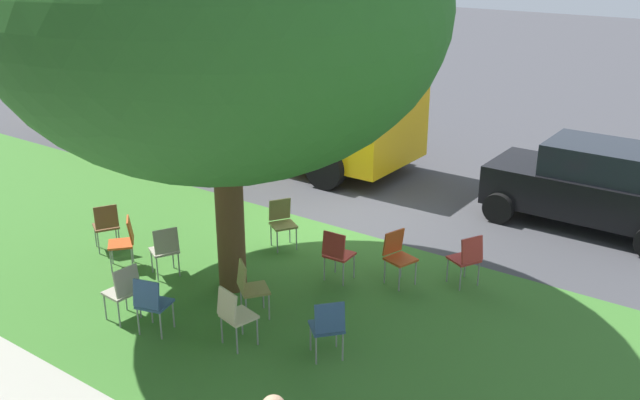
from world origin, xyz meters
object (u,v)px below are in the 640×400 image
at_px(chair_3, 282,220).
at_px(chair_10, 165,248).
at_px(chair_9, 151,301).
at_px(chair_11, 123,289).
at_px(parked_car, 591,185).
at_px(chair_1, 106,223).
at_px(chair_4, 398,253).
at_px(school_bus, 227,80).
at_px(chair_2, 234,313).
at_px(chair_7, 125,239).
at_px(chair_8, 328,325).
at_px(street_tree, 220,8).
at_px(chair_6, 249,285).
at_px(chair_5, 467,256).
at_px(chair_0, 337,252).

xyz_separation_m(chair_3, chair_10, (0.81, 2.04, 0.00)).
distance_m(chair_9, chair_11, 0.60).
relative_size(chair_11, parked_car, 0.24).
relative_size(chair_1, parked_car, 0.24).
height_order(chair_4, parked_car, parked_car).
relative_size(chair_1, school_bus, 0.08).
distance_m(chair_2, chair_9, 1.23).
bearing_deg(chair_10, chair_2, 158.78).
distance_m(chair_2, school_bus, 9.83).
bearing_deg(chair_7, chair_8, 176.63).
distance_m(street_tree, chair_6, 3.95).
height_order(chair_2, chair_11, same).
bearing_deg(chair_11, chair_4, -128.10).
distance_m(chair_2, chair_4, 3.05).
bearing_deg(chair_5, chair_10, 31.73).
bearing_deg(chair_9, chair_10, -48.77).
bearing_deg(chair_8, chair_6, -8.38).
bearing_deg(chair_0, chair_5, -149.09).
bearing_deg(chair_0, chair_2, 88.93).
distance_m(chair_3, chair_4, 2.38).
relative_size(chair_2, chair_11, 1.00).
height_order(chair_0, chair_8, same).
relative_size(chair_9, chair_11, 1.00).
height_order(chair_0, chair_10, same).
xyz_separation_m(street_tree, chair_1, (2.75, 0.25, -3.82)).
bearing_deg(chair_3, school_bus, -39.35).
distance_m(chair_1, chair_7, 0.84).
bearing_deg(street_tree, chair_5, -143.63).
bearing_deg(school_bus, street_tree, 132.84).
distance_m(chair_5, chair_10, 4.87).
distance_m(chair_1, chair_4, 5.16).
bearing_deg(chair_2, parked_car, -110.46).
height_order(chair_3, parked_car, parked_car).
bearing_deg(chair_8, street_tree, -17.84).
bearing_deg(chair_11, street_tree, -108.95).
distance_m(chair_0, chair_7, 3.58).
bearing_deg(chair_9, chair_7, -30.76).
bearing_deg(chair_3, chair_8, 137.92).
xyz_separation_m(chair_9, school_bus, (5.49, -7.58, 1.24)).
bearing_deg(parked_car, chair_4, 66.89).
xyz_separation_m(chair_5, parked_car, (-0.84, -3.66, 0.32)).
relative_size(chair_5, school_bus, 0.08).
xyz_separation_m(chair_1, chair_11, (-2.17, 1.42, 0.00)).
bearing_deg(chair_0, chair_3, -19.08).
bearing_deg(chair_6, chair_1, -4.53).
bearing_deg(chair_6, chair_9, 55.16).
relative_size(chair_7, school_bus, 0.08).
bearing_deg(chair_6, chair_3, -62.40).
relative_size(chair_0, chair_3, 1.00).
relative_size(chair_2, chair_7, 1.00).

